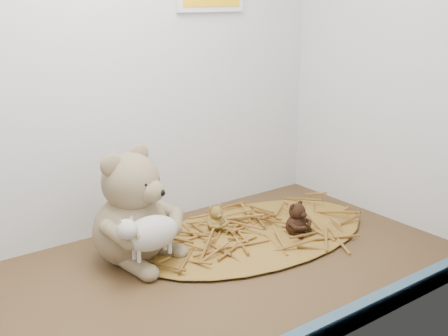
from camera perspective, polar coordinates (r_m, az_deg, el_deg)
alcove_shell at (r=102.03cm, az=-8.64°, el=13.05°), size 120.40×60.20×90.40cm
straw_bed at (r=127.41cm, az=3.22°, el=-6.68°), size 58.50×33.96×1.13cm
main_teddy at (r=113.47cm, az=-9.55°, el=-3.84°), size 25.66×26.17×23.56cm
toy_lamb at (r=107.62cm, az=-7.39°, el=-6.59°), size 14.50×8.85×9.37cm
mini_teddy_tan at (r=126.46cm, az=-0.84°, el=-5.01°), size 5.53×5.79×6.29cm
mini_teddy_brown at (r=125.88cm, az=7.36°, el=-4.96°), size 7.16×7.43×7.54cm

